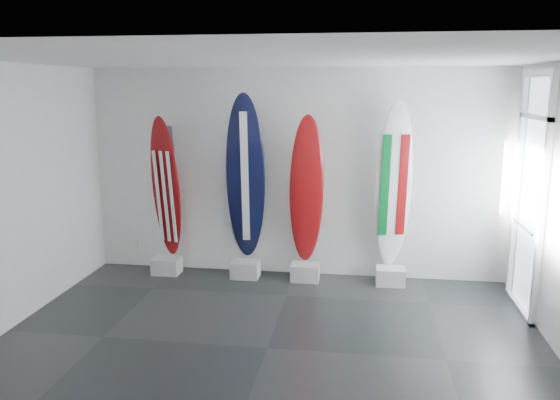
% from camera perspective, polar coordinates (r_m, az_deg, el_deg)
% --- Properties ---
extents(floor, '(6.00, 6.00, 0.00)m').
position_cam_1_polar(floor, '(6.17, -1.31, -14.81)').
color(floor, black).
rests_on(floor, ground).
extents(ceiling, '(6.00, 6.00, 0.00)m').
position_cam_1_polar(ceiling, '(5.54, -1.45, 14.23)').
color(ceiling, white).
rests_on(ceiling, wall_back).
extents(wall_back, '(6.00, 0.00, 6.00)m').
position_cam_1_polar(wall_back, '(8.10, 1.59, 2.72)').
color(wall_back, white).
rests_on(wall_back, ground).
extents(wall_front, '(6.00, 0.00, 6.00)m').
position_cam_1_polar(wall_front, '(3.34, -8.71, -10.39)').
color(wall_front, white).
rests_on(wall_front, ground).
extents(display_block_usa, '(0.40, 0.30, 0.24)m').
position_cam_1_polar(display_block_usa, '(8.55, -11.43, -6.56)').
color(display_block_usa, silver).
rests_on(display_block_usa, floor).
extents(surfboard_usa, '(0.54, 0.41, 2.09)m').
position_cam_1_polar(surfboard_usa, '(8.36, -11.52, 1.26)').
color(surfboard_usa, maroon).
rests_on(surfboard_usa, display_block_usa).
extents(display_block_navy, '(0.40, 0.30, 0.24)m').
position_cam_1_polar(display_block_navy, '(8.23, -3.55, -7.05)').
color(display_block_navy, silver).
rests_on(display_block_navy, floor).
extents(surfboard_navy, '(0.60, 0.53, 2.43)m').
position_cam_1_polar(surfboard_navy, '(8.01, -3.53, 2.21)').
color(surfboard_navy, black).
rests_on(surfboard_navy, display_block_navy).
extents(display_block_swiss, '(0.40, 0.30, 0.24)m').
position_cam_1_polar(display_block_swiss, '(8.11, 2.58, -7.34)').
color(display_block_swiss, silver).
rests_on(display_block_swiss, floor).
extents(surfboard_swiss, '(0.53, 0.36, 2.13)m').
position_cam_1_polar(surfboard_swiss, '(7.90, 2.73, 1.03)').
color(surfboard_swiss, maroon).
rests_on(surfboard_swiss, display_block_swiss).
extents(display_block_italy, '(0.40, 0.30, 0.24)m').
position_cam_1_polar(display_block_italy, '(8.08, 11.15, -7.61)').
color(display_block_italy, silver).
rests_on(display_block_italy, floor).
extents(surfboard_italy, '(0.57, 0.35, 2.32)m').
position_cam_1_polar(surfboard_italy, '(7.86, 11.48, 1.46)').
color(surfboard_italy, white).
rests_on(surfboard_italy, display_block_italy).
extents(wall_outlet, '(0.09, 0.02, 0.13)m').
position_cam_1_polar(wall_outlet, '(8.95, -14.29, -4.33)').
color(wall_outlet, silver).
rests_on(wall_outlet, wall_back).
extents(glass_door, '(0.12, 1.16, 2.85)m').
position_cam_1_polar(glass_door, '(7.41, 24.10, 0.30)').
color(glass_door, white).
rests_on(glass_door, floor).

